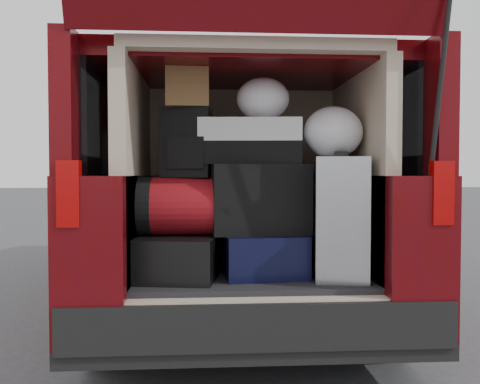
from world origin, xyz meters
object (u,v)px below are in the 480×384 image
at_px(navy_hardshell, 261,253).
at_px(black_hardshell, 180,255).
at_px(silver_roller, 340,218).
at_px(backpack, 186,143).
at_px(twotone_duffel, 250,142).
at_px(black_soft_case, 259,199).
at_px(red_duffel, 183,206).

bearing_deg(navy_hardshell, black_hardshell, -178.46).
bearing_deg(navy_hardshell, silver_roller, -22.17).
bearing_deg(backpack, navy_hardshell, 11.75).
height_order(navy_hardshell, twotone_duffel, twotone_duffel).
height_order(black_soft_case, twotone_duffel, twotone_duffel).
bearing_deg(silver_roller, black_soft_case, 177.10).
xyz_separation_m(navy_hardshell, backpack, (-0.41, -0.01, 0.61)).
relative_size(red_duffel, twotone_duffel, 0.86).
bearing_deg(twotone_duffel, navy_hardshell, 0.21).
distance_m(backpack, twotone_duffel, 0.35).
bearing_deg(black_hardshell, red_duffel, 23.60).
relative_size(silver_roller, backpack, 1.70).
bearing_deg(backpack, twotone_duffel, 12.88).
bearing_deg(silver_roller, black_hardshell, -174.61).
relative_size(backpack, twotone_duffel, 0.68).
height_order(black_hardshell, backpack, backpack).
distance_m(navy_hardshell, backpack, 0.74).
relative_size(navy_hardshell, silver_roller, 0.82).
distance_m(navy_hardshell, twotone_duffel, 0.62).
distance_m(black_soft_case, backpack, 0.50).
xyz_separation_m(silver_roller, twotone_duffel, (-0.48, 0.13, 0.41)).
distance_m(silver_roller, red_duffel, 0.85).
height_order(black_hardshell, twotone_duffel, twotone_duffel).
bearing_deg(red_duffel, black_hardshell, -164.73).
height_order(black_hardshell, silver_roller, silver_roller).
xyz_separation_m(backpack, twotone_duffel, (0.35, 0.02, 0.01)).
relative_size(red_duffel, backpack, 1.26).
relative_size(silver_roller, twotone_duffel, 1.16).
bearing_deg(navy_hardshell, black_soft_case, -126.97).
relative_size(silver_roller, red_duffel, 1.35).
relative_size(black_hardshell, silver_roller, 0.88).
xyz_separation_m(black_hardshell, twotone_duffel, (0.39, 0.06, 0.62)).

